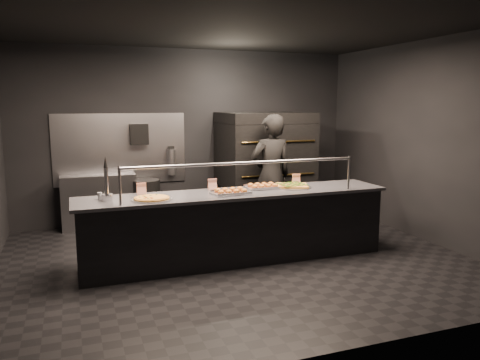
{
  "coord_description": "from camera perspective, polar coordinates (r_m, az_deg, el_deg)",
  "views": [
    {
      "loc": [
        -2.0,
        -5.64,
        2.06
      ],
      "look_at": [
        0.13,
        0.2,
        1.04
      ],
      "focal_mm": 35.0,
      "sensor_mm": 36.0,
      "label": 1
    }
  ],
  "objects": [
    {
      "name": "square_pizza",
      "position": [
        6.5,
        6.35,
        -0.71
      ],
      "size": [
        0.54,
        0.54,
        0.05
      ],
      "color": "silver",
      "rests_on": "service_counter"
    },
    {
      "name": "prep_shelf",
      "position": [
        8.13,
        -16.78,
        -2.53
      ],
      "size": [
        1.2,
        0.35,
        0.9
      ],
      "primitive_type": "cube",
      "color": "#99999E",
      "rests_on": "ground"
    },
    {
      "name": "room",
      "position": [
        6.05,
        -0.84,
        3.94
      ],
      "size": [
        6.04,
        6.0,
        3.0
      ],
      "color": "black",
      "rests_on": "ground"
    },
    {
      "name": "towel_dispenser",
      "position": [
        8.12,
        -12.22,
        5.48
      ],
      "size": [
        0.3,
        0.2,
        0.35
      ],
      "primitive_type": "cube",
      "color": "black",
      "rests_on": "room"
    },
    {
      "name": "tent_cards",
      "position": [
        6.3,
        -2.49,
        -0.46
      ],
      "size": [
        2.31,
        0.04,
        0.15
      ],
      "color": "white",
      "rests_on": "service_counter"
    },
    {
      "name": "fire_extinguisher",
      "position": [
        8.27,
        -8.34,
        2.24
      ],
      "size": [
        0.14,
        0.14,
        0.51
      ],
      "color": "#B2B2B7",
      "rests_on": "room"
    },
    {
      "name": "beer_tap",
      "position": [
        5.76,
        -15.95,
        -0.96
      ],
      "size": [
        0.14,
        0.2,
        0.53
      ],
      "color": "silver",
      "rests_on": "service_counter"
    },
    {
      "name": "round_pizza",
      "position": [
        5.72,
        -10.72,
        -2.22
      ],
      "size": [
        0.49,
        0.49,
        0.03
      ],
      "color": "silver",
      "rests_on": "service_counter"
    },
    {
      "name": "slider_tray_b",
      "position": [
        6.38,
        2.8,
        -0.77
      ],
      "size": [
        0.47,
        0.36,
        0.07
      ],
      "color": "silver",
      "rests_on": "service_counter"
    },
    {
      "name": "worker",
      "position": [
        7.39,
        3.78,
        0.63
      ],
      "size": [
        0.72,
        0.5,
        1.9
      ],
      "primitive_type": "imported",
      "rotation": [
        0.0,
        0.0,
        3.2
      ],
      "color": "black",
      "rests_on": "ground"
    },
    {
      "name": "condiment_jar",
      "position": [
        5.87,
        -16.46,
        -1.88
      ],
      "size": [
        0.13,
        0.05,
        0.09
      ],
      "color": "silver",
      "rests_on": "service_counter"
    },
    {
      "name": "service_counter",
      "position": [
        6.19,
        -0.47,
        -5.64
      ],
      "size": [
        4.1,
        0.78,
        1.37
      ],
      "color": "black",
      "rests_on": "ground"
    },
    {
      "name": "pizza_oven",
      "position": [
        8.26,
        2.98,
        1.67
      ],
      "size": [
        1.5,
        1.23,
        1.91
      ],
      "color": "black",
      "rests_on": "ground"
    },
    {
      "name": "trash_bin",
      "position": [
        8.12,
        -11.32,
        -2.73
      ],
      "size": [
        0.47,
        0.47,
        0.79
      ],
      "primitive_type": "cylinder",
      "color": "black",
      "rests_on": "ground"
    },
    {
      "name": "slider_tray_a",
      "position": [
        5.99,
        -1.14,
        -1.42
      ],
      "size": [
        0.53,
        0.45,
        0.07
      ],
      "color": "silver",
      "rests_on": "service_counter"
    }
  ]
}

